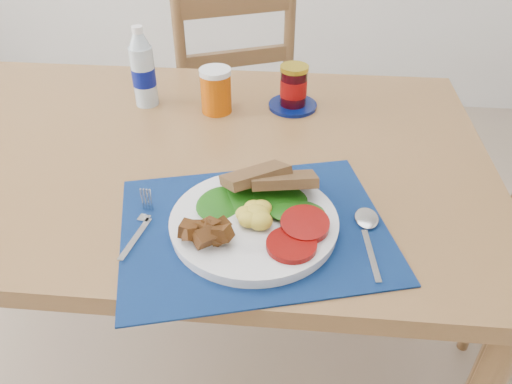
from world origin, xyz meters
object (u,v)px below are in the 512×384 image
at_px(jam_on_saucer, 293,89).
at_px(water_bottle, 143,71).
at_px(breakfast_plate, 250,220).
at_px(juice_glass, 216,92).
at_px(chair_far, 229,85).

bearing_deg(jam_on_saucer, water_bottle, -177.63).
bearing_deg(jam_on_saucer, breakfast_plate, -96.92).
relative_size(breakfast_plate, juice_glass, 2.81).
bearing_deg(breakfast_plate, water_bottle, 99.66).
height_order(water_bottle, juice_glass, water_bottle).
distance_m(breakfast_plate, water_bottle, 0.58).
bearing_deg(chair_far, water_bottle, 51.59).
height_order(chair_far, juice_glass, chair_far).
bearing_deg(breakfast_plate, juice_glass, 82.07).
bearing_deg(chair_far, juice_glass, 72.17).
xyz_separation_m(chair_far, juice_glass, (0.05, -0.53, 0.23)).
height_order(breakfast_plate, water_bottle, water_bottle).
xyz_separation_m(juice_glass, jam_on_saucer, (0.19, 0.04, -0.00)).
xyz_separation_m(breakfast_plate, jam_on_saucer, (0.06, 0.49, 0.03)).
xyz_separation_m(chair_far, water_bottle, (-0.14, -0.51, 0.26)).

